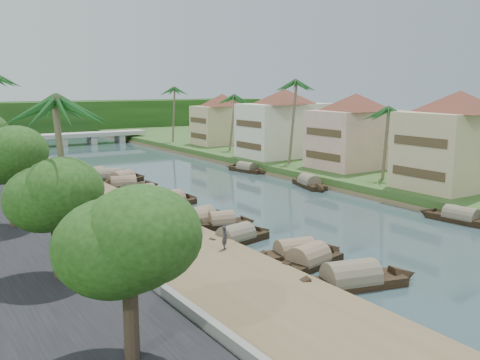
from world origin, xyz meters
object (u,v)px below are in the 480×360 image
person_near (225,237)px  bridge (77,136)px  sampan_0 (351,281)px  sampan_1 (309,261)px  building_near (457,138)px

person_near → bridge: bearing=24.4°
sampan_0 → sampan_1: sampan_0 is taller
sampan_0 → person_near: (-3.72, 8.39, 1.21)m
sampan_1 → person_near: (-3.96, 4.21, 1.21)m
person_near → sampan_0: bearing=-122.6°
sampan_0 → sampan_1: bearing=100.9°
person_near → building_near: bearing=-48.3°
sampan_1 → bridge: bearing=71.5°
building_near → sampan_1: bearing=-162.3°
building_near → person_near: size_ratio=8.95×
bridge → sampan_1: bearing=-96.0°
building_near → sampan_1: size_ratio=1.91×
bridge → person_near: 79.59m
bridge → sampan_0: (-8.88, -86.97, -1.30)m
sampan_1 → person_near: 5.91m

